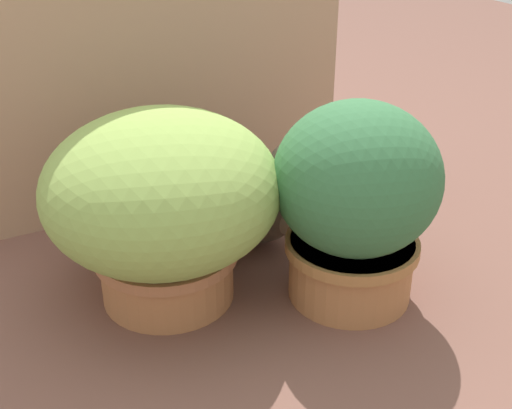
% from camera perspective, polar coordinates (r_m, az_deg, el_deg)
% --- Properties ---
extents(ground_plane, '(6.00, 6.00, 0.00)m').
position_cam_1_polar(ground_plane, '(1.51, -4.41, -7.59)').
color(ground_plane, brown).
extents(cardboard_backdrop, '(1.11, 0.03, 0.96)m').
position_cam_1_polar(cardboard_backdrop, '(1.74, -9.17, 14.57)').
color(cardboard_backdrop, tan).
rests_on(cardboard_backdrop, ground).
extents(grass_planter, '(0.49, 0.49, 0.42)m').
position_cam_1_polar(grass_planter, '(1.39, -7.86, 0.32)').
color(grass_planter, '#B16F43').
rests_on(grass_planter, ground).
extents(leafy_planter, '(0.34, 0.34, 0.44)m').
position_cam_1_polar(leafy_planter, '(1.40, 8.36, 0.43)').
color(leafy_planter, '#B07042').
rests_on(leafy_planter, ground).
extents(cat, '(0.28, 0.38, 0.32)m').
position_cam_1_polar(cat, '(1.64, 0.08, 0.70)').
color(cat, brown).
rests_on(cat, ground).
extents(mushroom_ornament_red, '(0.09, 0.09, 0.14)m').
position_cam_1_polar(mushroom_ornament_red, '(1.39, -6.40, -6.21)').
color(mushroom_ornament_red, '#EEE3C5').
rests_on(mushroom_ornament_red, ground).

